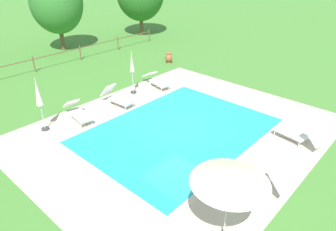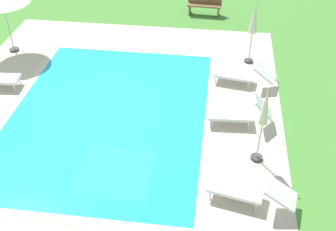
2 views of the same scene
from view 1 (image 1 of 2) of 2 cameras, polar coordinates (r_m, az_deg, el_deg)
name	(u,v)px [view 1 (image 1 of 2)]	position (r m, az deg, el deg)	size (l,w,h in m)	color
ground_plane	(178,131)	(13.41, 1.88, -2.78)	(160.00, 160.00, 0.00)	#478433
pool_deck_paving	(178,130)	(13.41, 1.88, -2.77)	(12.56, 10.54, 0.01)	beige
swimming_pool_water	(178,130)	(13.41, 1.88, -2.76)	(7.90, 5.88, 0.01)	#23A8C1
pool_coping_rim	(178,130)	(13.41, 1.88, -2.75)	(8.38, 6.36, 0.01)	beige
sun_lounger_north_near_steps	(78,112)	(14.69, -16.21, 0.58)	(0.92, 2.08, 0.82)	white
sun_lounger_north_mid	(257,177)	(10.63, 16.04, -10.77)	(0.74, 1.89, 0.99)	white
sun_lounger_north_far	(156,80)	(17.73, -2.13, 6.45)	(1.01, 2.14, 0.74)	white
sun_lounger_north_end	(297,134)	(13.46, 22.61, -3.14)	(0.88, 2.00, 0.92)	white
sun_lounger_south_near_corner	(117,97)	(15.71, -9.28, 3.28)	(0.71, 1.92, 0.96)	white
patio_umbrella_open_foreground	(230,176)	(7.67, 11.39, -10.76)	(1.97, 1.97, 2.39)	#383838
patio_umbrella_closed_row_west	(132,66)	(16.54, -6.61, 8.97)	(0.32, 0.32, 2.30)	#383838
patio_umbrella_closed_row_mid_west	(38,96)	(13.80, -22.69, 3.36)	(0.32, 0.32, 2.38)	#383838
terracotta_urn_near_fence	(169,58)	(21.64, 0.14, 10.58)	(0.49, 0.49, 0.72)	#A85B38
perimeter_fence	(33,62)	(21.54, -23.47, 9.05)	(20.57, 0.08, 1.05)	brown
tree_west_mid	(56,2)	(25.48, -19.81, 18.93)	(3.81, 3.81, 5.79)	brown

